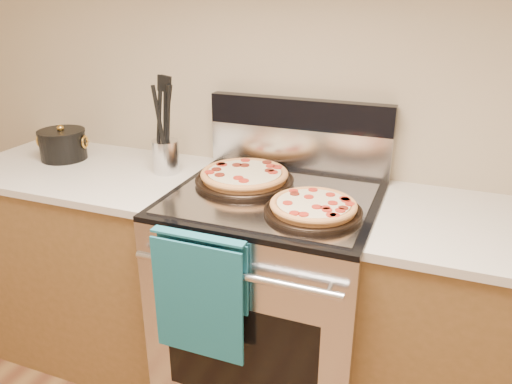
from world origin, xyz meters
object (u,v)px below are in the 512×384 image
(range_body, at_px, (272,303))
(pepperoni_pizza_front, at_px, (313,208))
(utensil_crock, at_px, (166,156))
(saucepan, at_px, (63,146))
(pepperoni_pizza_back, at_px, (244,177))

(range_body, bearing_deg, pepperoni_pizza_front, -31.72)
(pepperoni_pizza_front, bearing_deg, utensil_crock, 162.53)
(saucepan, bearing_deg, utensil_crock, 1.41)
(pepperoni_pizza_back, height_order, utensil_crock, utensil_crock)
(saucepan, bearing_deg, pepperoni_pizza_front, -9.57)
(utensil_crock, bearing_deg, pepperoni_pizza_front, -17.47)
(range_body, relative_size, pepperoni_pizza_back, 2.38)
(utensil_crock, bearing_deg, pepperoni_pizza_back, -5.73)
(range_body, height_order, utensil_crock, utensil_crock)
(pepperoni_pizza_front, height_order, utensil_crock, utensil_crock)
(range_body, relative_size, pepperoni_pizza_front, 2.76)
(pepperoni_pizza_back, distance_m, saucepan, 0.90)
(range_body, xyz_separation_m, utensil_crock, (-0.51, 0.11, 0.53))
(pepperoni_pizza_back, relative_size, utensil_crock, 2.74)
(range_body, bearing_deg, utensil_crock, 168.22)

